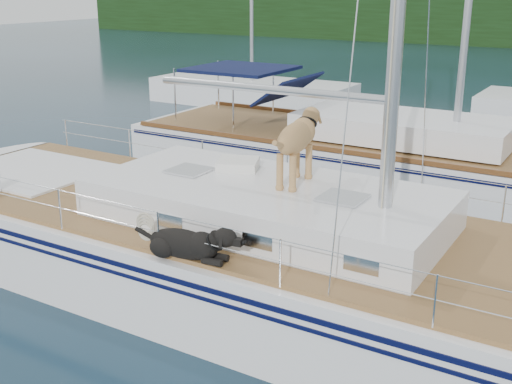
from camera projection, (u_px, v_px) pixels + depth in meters
The scene contains 4 objects.
ground at pixel (223, 285), 10.27m from camera, with size 120.00×120.00×0.00m, color black.
main_sailboat at pixel (227, 247), 10.01m from camera, with size 12.00×3.83×14.01m.
neighbor_sailboat at pixel (357, 156), 15.51m from camera, with size 11.00×3.50×13.30m.
bg_boat_west at pixel (252, 93), 25.46m from camera, with size 8.00×3.00×11.65m.
Camera 1 is at (5.25, -7.69, 4.61)m, focal length 45.00 mm.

